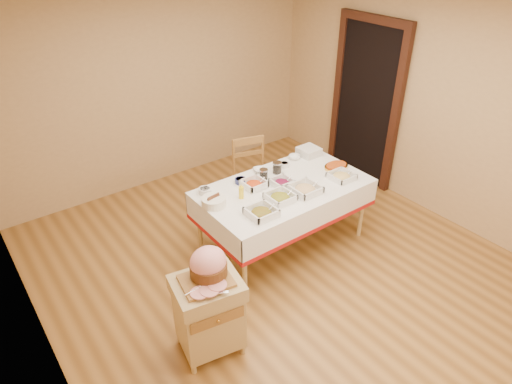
# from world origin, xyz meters

# --- Properties ---
(room_shell) EXTENTS (5.00, 5.00, 5.00)m
(room_shell) POSITION_xyz_m (0.00, 0.00, 1.30)
(room_shell) COLOR olive
(room_shell) RESTS_ON ground
(doorway) EXTENTS (0.09, 1.10, 2.20)m
(doorway) POSITION_xyz_m (2.20, 0.90, 1.11)
(doorway) COLOR black
(doorway) RESTS_ON ground
(dining_table) EXTENTS (1.82, 1.02, 0.76)m
(dining_table) POSITION_xyz_m (0.30, 0.30, 0.60)
(dining_table) COLOR tan
(dining_table) RESTS_ON ground
(butcher_cart) EXTENTS (0.60, 0.53, 0.76)m
(butcher_cart) POSITION_xyz_m (-1.13, -0.47, 0.43)
(butcher_cart) COLOR tan
(butcher_cart) RESTS_ON ground
(dining_chair) EXTENTS (0.53, 0.52, 0.96)m
(dining_chair) POSITION_xyz_m (0.42, 1.03, 0.50)
(dining_chair) COLOR olive
(dining_chair) RESTS_ON ground
(ham_on_board) EXTENTS (0.42, 0.40, 0.28)m
(ham_on_board) POSITION_xyz_m (-1.09, -0.44, 0.87)
(ham_on_board) COLOR olive
(ham_on_board) RESTS_ON butcher_cart
(serving_dish_a) EXTENTS (0.27, 0.26, 0.12)m
(serving_dish_a) POSITION_xyz_m (-0.23, 0.00, 0.80)
(serving_dish_a) COLOR silver
(serving_dish_a) RESTS_ON dining_table
(serving_dish_b) EXTENTS (0.26, 0.26, 0.10)m
(serving_dish_b) POSITION_xyz_m (0.09, 0.11, 0.79)
(serving_dish_b) COLOR silver
(serving_dish_b) RESTS_ON dining_table
(serving_dish_c) EXTENTS (0.28, 0.28, 0.11)m
(serving_dish_c) POSITION_xyz_m (0.40, 0.07, 0.80)
(serving_dish_c) COLOR silver
(serving_dish_c) RESTS_ON dining_table
(serving_dish_d) EXTENTS (0.25, 0.25, 0.09)m
(serving_dish_d) POSITION_xyz_m (0.91, 0.05, 0.79)
(serving_dish_d) COLOR silver
(serving_dish_d) RESTS_ON dining_table
(serving_dish_e) EXTENTS (0.24, 0.23, 0.11)m
(serving_dish_e) POSITION_xyz_m (0.03, 0.48, 0.79)
(serving_dish_e) COLOR silver
(serving_dish_e) RESTS_ON dining_table
(serving_dish_f) EXTENTS (0.22, 0.21, 0.10)m
(serving_dish_f) POSITION_xyz_m (0.30, 0.33, 0.79)
(serving_dish_f) COLOR silver
(serving_dish_f) RESTS_ON dining_table
(small_bowl_left) EXTENTS (0.13, 0.13, 0.06)m
(small_bowl_left) POSITION_xyz_m (-0.45, 0.67, 0.79)
(small_bowl_left) COLOR silver
(small_bowl_left) RESTS_ON dining_table
(small_bowl_mid) EXTENTS (0.12, 0.12, 0.05)m
(small_bowl_mid) POSITION_xyz_m (-0.03, 0.63, 0.79)
(small_bowl_mid) COLOR navy
(small_bowl_mid) RESTS_ON dining_table
(small_bowl_right) EXTENTS (0.10, 0.10, 0.05)m
(small_bowl_right) POSITION_xyz_m (0.58, 0.63, 0.79)
(small_bowl_right) COLOR silver
(small_bowl_right) RESTS_ON dining_table
(bowl_white_imported) EXTENTS (0.18, 0.18, 0.03)m
(bowl_white_imported) POSITION_xyz_m (0.29, 0.72, 0.78)
(bowl_white_imported) COLOR silver
(bowl_white_imported) RESTS_ON dining_table
(bowl_small_imported) EXTENTS (0.15, 0.15, 0.04)m
(bowl_small_imported) POSITION_xyz_m (0.80, 0.71, 0.78)
(bowl_small_imported) COLOR silver
(bowl_small_imported) RESTS_ON dining_table
(preserve_jar_left) EXTENTS (0.09, 0.09, 0.12)m
(preserve_jar_left) POSITION_xyz_m (0.22, 0.55, 0.81)
(preserve_jar_left) COLOR silver
(preserve_jar_left) RESTS_ON dining_table
(preserve_jar_right) EXTENTS (0.10, 0.10, 0.13)m
(preserve_jar_right) POSITION_xyz_m (0.42, 0.57, 0.82)
(preserve_jar_right) COLOR silver
(preserve_jar_right) RESTS_ON dining_table
(mustard_bottle) EXTENTS (0.05, 0.05, 0.16)m
(mustard_bottle) POSITION_xyz_m (-0.20, 0.37, 0.83)
(mustard_bottle) COLOR yellow
(mustard_bottle) RESTS_ON dining_table
(bread_basket) EXTENTS (0.24, 0.24, 0.11)m
(bread_basket) POSITION_xyz_m (-0.50, 0.43, 0.81)
(bread_basket) COLOR white
(bread_basket) RESTS_ON dining_table
(plate_stack) EXTENTS (0.23, 0.23, 0.10)m
(plate_stack) POSITION_xyz_m (1.00, 0.68, 0.81)
(plate_stack) COLOR silver
(plate_stack) RESTS_ON dining_table
(brass_platter) EXTENTS (0.31, 0.22, 0.04)m
(brass_platter) POSITION_xyz_m (1.04, 0.26, 0.78)
(brass_platter) COLOR gold
(brass_platter) RESTS_ON dining_table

